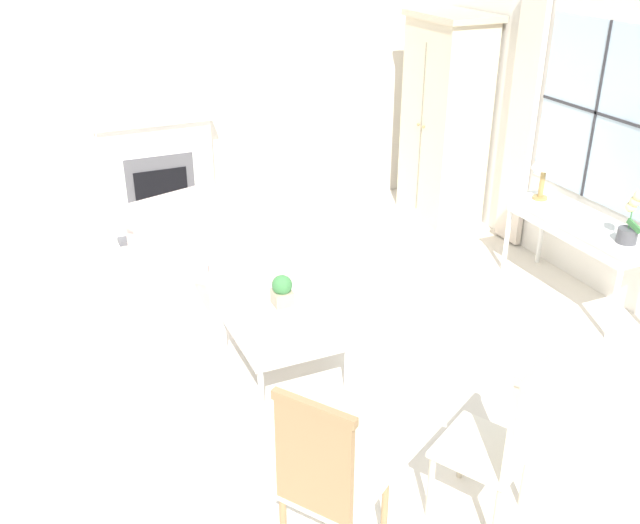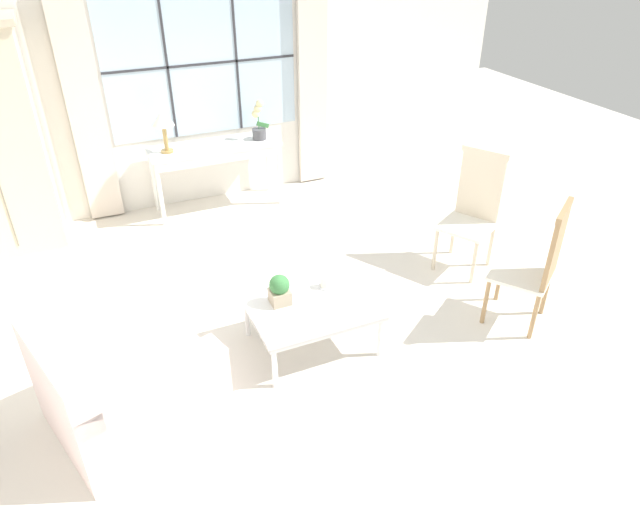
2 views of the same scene
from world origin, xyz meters
name	(u,v)px [view 1 (image 1 of 2)]	position (x,y,z in m)	size (l,w,h in m)	color
ground_plane	(280,372)	(0.00, 0.00, 0.00)	(14.00, 14.00, 0.00)	silver
wall_back_windowed	(630,137)	(0.00, 3.02, 1.39)	(7.20, 0.14, 2.80)	silver
wall_left	(224,87)	(-3.03, 0.60, 1.40)	(0.06, 7.20, 2.80)	silver
fireplace	(157,164)	(-2.91, -0.19, 0.72)	(0.34, 1.19, 2.20)	#515156
armoire	(445,119)	(-2.10, 2.67, 1.07)	(0.94, 0.61, 2.13)	beige
console_table	(580,228)	(-0.04, 2.70, 0.65)	(1.40, 0.48, 0.73)	white
table_lamp	(545,163)	(-0.54, 2.68, 1.07)	(0.22, 0.22, 0.44)	#9E7F47
potted_orchid	(630,222)	(0.47, 2.67, 0.90)	(0.19, 0.15, 0.43)	#4C4C51
armchair_upholstered	(200,263)	(-1.41, -0.19, 0.28)	(1.17, 1.11, 0.80)	beige
side_chair_wooden	(505,433)	(1.79, 0.57, 0.60)	(0.60, 0.60, 1.10)	white
accent_chair_wooden	(324,476)	(1.67, -0.40, 0.58)	(0.61, 0.61, 1.06)	white
coffee_table	(282,326)	(-0.04, 0.04, 0.36)	(0.93, 0.73, 0.40)	silver
potted_plant_small	(282,290)	(-0.25, 0.13, 0.52)	(0.15, 0.15, 0.24)	tan
pillar_candle	(310,323)	(0.14, 0.18, 0.44)	(0.11, 0.11, 0.11)	silver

